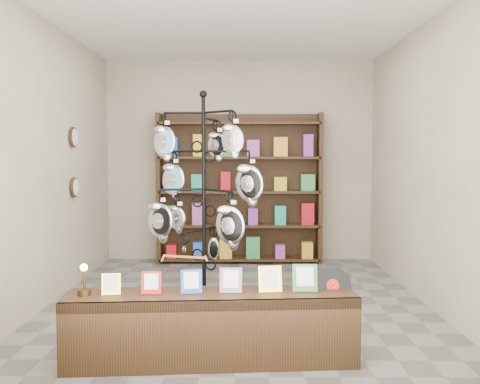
% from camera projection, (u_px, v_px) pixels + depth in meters
% --- Properties ---
extents(ground, '(5.00, 5.00, 0.00)m').
position_uv_depth(ground, '(238.00, 304.00, 5.68)').
color(ground, slate).
rests_on(ground, ground).
extents(room_envelope, '(5.00, 5.00, 5.00)m').
position_uv_depth(room_envelope, '(238.00, 129.00, 5.56)').
color(room_envelope, '#C2B69C').
rests_on(room_envelope, ground).
extents(display_tree, '(1.18, 1.18, 2.18)m').
position_uv_depth(display_tree, '(204.00, 190.00, 4.98)').
color(display_tree, black).
rests_on(display_tree, ground).
extents(front_shelf, '(2.22, 0.61, 0.77)m').
position_uv_depth(front_shelf, '(211.00, 327.00, 4.07)').
color(front_shelf, black).
rests_on(front_shelf, ground).
extents(back_shelving, '(2.42, 0.36, 2.20)m').
position_uv_depth(back_shelving, '(239.00, 193.00, 7.90)').
color(back_shelving, black).
rests_on(back_shelving, ground).
extents(wall_clocks, '(0.03, 0.24, 0.84)m').
position_uv_depth(wall_clocks, '(74.00, 162.00, 6.39)').
color(wall_clocks, black).
rests_on(wall_clocks, ground).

